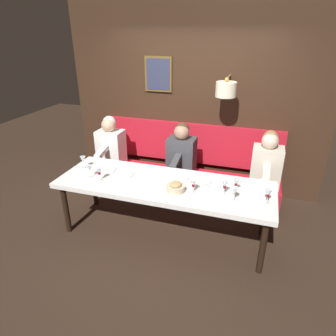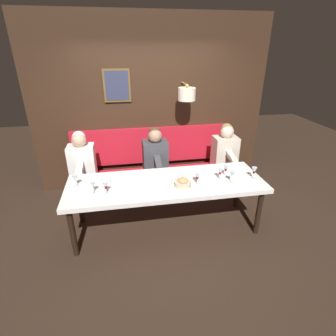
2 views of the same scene
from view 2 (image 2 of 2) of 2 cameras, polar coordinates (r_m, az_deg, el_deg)
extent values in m
plane|color=#332319|center=(3.94, -0.36, -12.55)|extent=(12.00, 12.00, 0.00)
cube|color=white|center=(3.56, -0.39, -3.44)|extent=(0.90, 2.63, 0.06)
cylinder|color=black|center=(3.84, 18.98, -9.02)|extent=(0.07, 0.07, 0.68)
cylinder|color=black|center=(3.49, -19.91, -13.02)|extent=(0.07, 0.07, 0.68)
cylinder|color=black|center=(4.37, 14.76, -4.09)|extent=(0.07, 0.07, 0.68)
cylinder|color=black|center=(4.06, -18.56, -7.00)|extent=(0.07, 0.07, 0.68)
cube|color=red|center=(4.56, -2.30, -3.55)|extent=(0.52, 2.83, 0.45)
cube|color=#382316|center=(4.69, -3.62, 13.23)|extent=(0.10, 4.03, 2.90)
cube|color=red|center=(4.79, -3.27, 5.02)|extent=(0.10, 2.83, 0.64)
cube|color=brown|center=(4.53, -10.98, 17.07)|extent=(0.04, 0.43, 0.52)
cube|color=#2D334C|center=(4.52, -10.98, 17.04)|extent=(0.01, 0.37, 0.46)
cylinder|color=#B78E3D|center=(4.50, 3.57, 17.76)|extent=(0.35, 0.02, 0.02)
cylinder|color=beige|center=(4.35, 4.08, 15.64)|extent=(0.28, 0.28, 0.20)
sphere|color=#B78E3D|center=(4.33, 4.14, 17.34)|extent=(0.06, 0.06, 0.06)
cube|color=beige|center=(4.63, 12.14, 3.26)|extent=(0.30, 0.40, 0.56)
sphere|color=beige|center=(4.49, 12.67, 7.65)|extent=(0.22, 0.22, 0.22)
sphere|color=#937047|center=(4.51, 12.56, 8.14)|extent=(0.20, 0.20, 0.20)
cube|color=beige|center=(4.37, 13.56, 2.35)|extent=(0.33, 0.09, 0.14)
cube|color=#3D3D42|center=(4.34, -2.76, 2.29)|extent=(0.30, 0.40, 0.56)
sphere|color=#A37A60|center=(4.19, -2.83, 6.97)|extent=(0.22, 0.22, 0.22)
sphere|color=#4C331E|center=(4.21, -2.89, 7.49)|extent=(0.20, 0.20, 0.20)
cube|color=#3D3D42|center=(4.06, -2.21, 1.25)|extent=(0.33, 0.09, 0.14)
cube|color=white|center=(4.36, -18.01, 1.13)|extent=(0.30, 0.40, 0.56)
sphere|color=#D1A889|center=(4.21, -18.72, 5.74)|extent=(0.22, 0.22, 0.22)
sphere|color=silver|center=(4.23, -18.73, 6.27)|extent=(0.20, 0.20, 0.20)
cube|color=white|center=(4.08, -18.52, 0.02)|extent=(0.33, 0.09, 0.14)
cylinder|color=white|center=(3.57, -9.93, -3.05)|extent=(0.24, 0.24, 0.01)
cube|color=silver|center=(3.56, -7.59, -3.07)|extent=(0.17, 0.03, 0.01)
cube|color=silver|center=(3.59, -12.24, -3.12)|extent=(0.18, 0.04, 0.01)
cylinder|color=silver|center=(3.73, 5.29, -1.44)|extent=(0.24, 0.24, 0.01)
cube|color=silver|center=(3.76, 7.50, -1.44)|extent=(0.17, 0.02, 0.01)
cube|color=silver|center=(3.72, 3.05, -1.54)|extent=(0.18, 0.02, 0.01)
cylinder|color=silver|center=(3.79, 12.23, -1.58)|extent=(0.06, 0.06, 0.00)
cylinder|color=silver|center=(3.78, 12.29, -1.05)|extent=(0.01, 0.01, 0.07)
cone|color=silver|center=(3.74, 12.40, 0.05)|extent=(0.07, 0.07, 0.08)
cylinder|color=maroon|center=(3.75, 12.36, -0.32)|extent=(0.03, 0.03, 0.03)
cylinder|color=silver|center=(3.35, -13.12, -5.43)|extent=(0.06, 0.06, 0.00)
cylinder|color=silver|center=(3.33, -13.19, -4.84)|extent=(0.01, 0.01, 0.07)
cone|color=silver|center=(3.30, -13.32, -3.63)|extent=(0.07, 0.07, 0.08)
cylinder|color=maroon|center=(3.31, -13.28, -4.01)|extent=(0.03, 0.03, 0.03)
cylinder|color=silver|center=(3.82, 17.90, -2.08)|extent=(0.06, 0.06, 0.00)
cylinder|color=silver|center=(3.80, 17.98, -1.55)|extent=(0.01, 0.01, 0.07)
cone|color=silver|center=(3.77, 18.14, -0.46)|extent=(0.07, 0.07, 0.08)
cylinder|color=maroon|center=(3.78, 18.08, -0.85)|extent=(0.03, 0.03, 0.03)
cylinder|color=silver|center=(3.63, 13.53, -2.98)|extent=(0.06, 0.06, 0.00)
cylinder|color=silver|center=(3.61, 13.59, -2.43)|extent=(0.01, 0.01, 0.07)
cone|color=silver|center=(3.58, 13.72, -1.29)|extent=(0.07, 0.07, 0.08)
cylinder|color=silver|center=(3.51, 6.28, -3.44)|extent=(0.06, 0.06, 0.00)
cylinder|color=silver|center=(3.49, 6.31, -2.87)|extent=(0.01, 0.01, 0.07)
cone|color=silver|center=(3.45, 6.37, -1.69)|extent=(0.07, 0.07, 0.08)
cylinder|color=maroon|center=(3.46, 6.35, -2.07)|extent=(0.03, 0.03, 0.03)
cylinder|color=silver|center=(3.68, 11.09, -2.37)|extent=(0.06, 0.06, 0.00)
cylinder|color=silver|center=(3.66, 11.14, -1.82)|extent=(0.01, 0.01, 0.07)
cone|color=silver|center=(3.62, 11.24, -0.69)|extent=(0.07, 0.07, 0.08)
cylinder|color=maroon|center=(3.64, 11.20, -1.07)|extent=(0.03, 0.03, 0.03)
cylinder|color=silver|center=(3.40, -15.70, -5.30)|extent=(0.06, 0.06, 0.00)
cylinder|color=silver|center=(3.38, -15.78, -4.72)|extent=(0.01, 0.01, 0.07)
cone|color=silver|center=(3.34, -15.93, -3.53)|extent=(0.07, 0.07, 0.08)
cylinder|color=silver|center=(3.63, -19.12, -3.78)|extent=(0.06, 0.06, 0.00)
cylinder|color=silver|center=(3.61, -19.21, -3.23)|extent=(0.01, 0.01, 0.07)
cone|color=silver|center=(3.57, -19.39, -2.09)|extent=(0.07, 0.07, 0.08)
cylinder|color=beige|center=(3.43, 3.20, -3.41)|extent=(0.22, 0.22, 0.07)
ellipsoid|color=tan|center=(3.40, 3.22, -2.67)|extent=(0.15, 0.13, 0.06)
camera|label=1|loc=(1.56, 80.18, 5.74)|focal=31.97mm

